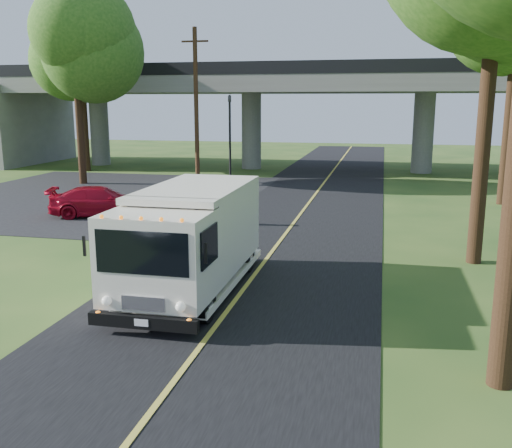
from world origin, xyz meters
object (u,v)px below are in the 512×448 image
(step_van, at_px, (191,237))
(tree_left_far, at_px, (82,62))
(utility_pole, at_px, (196,105))
(red_sedan, at_px, (101,201))
(tree_left_lot, at_px, (76,45))
(traffic_signal, at_px, (230,128))
(pedestrian, at_px, (195,201))

(step_van, bearing_deg, tree_left_far, 123.68)
(utility_pole, distance_m, red_sedan, 11.51)
(red_sedan, bearing_deg, tree_left_far, 11.12)
(utility_pole, distance_m, tree_left_far, 10.45)
(utility_pole, relative_size, tree_left_lot, 0.86)
(traffic_signal, bearing_deg, red_sedan, -99.98)
(pedestrian, bearing_deg, step_van, 135.53)
(red_sedan, bearing_deg, pedestrian, -118.95)
(traffic_signal, distance_m, tree_left_lot, 10.01)
(tree_left_lot, distance_m, tree_left_far, 6.72)
(traffic_signal, xyz_separation_m, step_van, (4.72, -21.42, -1.76))
(traffic_signal, xyz_separation_m, pedestrian, (2.20, -13.55, -2.27))
(tree_left_far, relative_size, pedestrian, 5.33)
(utility_pole, distance_m, pedestrian, 12.67)
(utility_pole, bearing_deg, step_van, -72.24)
(traffic_signal, xyz_separation_m, tree_left_lot, (-7.79, -4.16, 4.70))
(red_sedan, bearing_deg, traffic_signal, -29.17)
(tree_left_far, height_order, step_van, tree_left_far)
(red_sedan, bearing_deg, step_van, -160.28)
(step_van, bearing_deg, pedestrian, 107.72)
(red_sedan, height_order, pedestrian, pedestrian)
(tree_left_lot, distance_m, red_sedan, 12.57)
(traffic_signal, distance_m, pedestrian, 13.91)
(step_van, height_order, red_sedan, step_van)
(pedestrian, bearing_deg, traffic_signal, -53.00)
(tree_left_far, bearing_deg, pedestrian, -49.81)
(tree_left_lot, relative_size, step_van, 1.66)
(tree_left_far, relative_size, step_van, 1.56)
(traffic_signal, xyz_separation_m, utility_pole, (-1.50, -2.00, 1.40))
(step_van, bearing_deg, utility_pole, 107.73)
(utility_pole, height_order, tree_left_lot, tree_left_lot)
(tree_left_lot, xyz_separation_m, red_sedan, (5.54, -8.62, -7.28))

